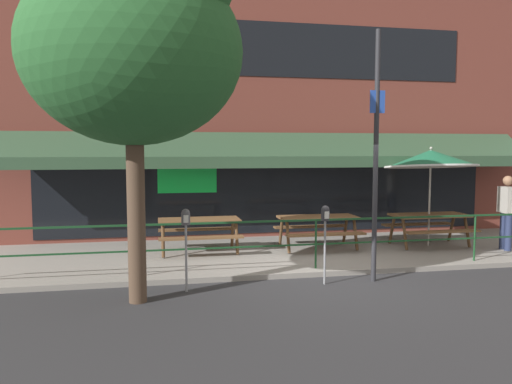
{
  "coord_description": "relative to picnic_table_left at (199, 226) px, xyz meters",
  "views": [
    {
      "loc": [
        -3.0,
        -8.85,
        2.42
      ],
      "look_at": [
        -0.93,
        1.6,
        1.5
      ],
      "focal_mm": 35.0,
      "sensor_mm": 36.0,
      "label": 1
    }
  ],
  "objects": [
    {
      "name": "picnic_table_centre",
      "position": [
        2.74,
        -0.1,
        0.0
      ],
      "size": [
        1.8,
        1.42,
        0.76
      ],
      "color": "brown",
      "rests_on": "patio_deck"
    },
    {
      "name": "street_tree_curbside",
      "position": [
        -1.13,
        -3.17,
        3.37
      ],
      "size": [
        3.36,
        3.03,
        5.83
      ],
      "color": "brown",
      "rests_on": "ground"
    },
    {
      "name": "patio_deck",
      "position": [
        2.1,
        -0.2,
        -0.66
      ],
      "size": [
        15.0,
        4.0,
        0.1
      ],
      "primitive_type": "cube",
      "color": "gray",
      "rests_on": "ground"
    },
    {
      "name": "parking_meter_far",
      "position": [
        2.02,
        -2.69,
        0.44
      ],
      "size": [
        0.15,
        0.16,
        1.42
      ],
      "color": "gray",
      "rests_on": "ground"
    },
    {
      "name": "restaurant_building",
      "position": [
        2.1,
        2.02,
        2.84
      ],
      "size": [
        15.0,
        1.6,
        7.14
      ],
      "color": "brown",
      "rests_on": "ground"
    },
    {
      "name": "street_sign_pole",
      "position": [
        2.97,
        -2.66,
        1.61
      ],
      "size": [
        0.28,
        0.09,
        4.53
      ],
      "color": "#2D2D33",
      "rests_on": "ground"
    },
    {
      "name": "patio_umbrella_right",
      "position": [
        5.48,
        -0.24,
        1.47
      ],
      "size": [
        2.14,
        2.14,
        2.38
      ],
      "color": "#B7B2A8",
      "rests_on": "patio_deck"
    },
    {
      "name": "patio_railing",
      "position": [
        2.1,
        -1.9,
        0.09
      ],
      "size": [
        13.84,
        0.04,
        0.97
      ],
      "color": "#194723",
      "rests_on": "patio_deck"
    },
    {
      "name": "pedestrian_walking",
      "position": [
        6.96,
        -1.03,
        0.35
      ],
      "size": [
        0.27,
        0.62,
        1.71
      ],
      "color": "navy",
      "rests_on": "patio_deck"
    },
    {
      "name": "parking_meter_near",
      "position": [
        -0.44,
        -2.69,
        0.44
      ],
      "size": [
        0.15,
        0.16,
        1.42
      ],
      "color": "gray",
      "rests_on": "ground"
    },
    {
      "name": "ground_plane",
      "position": [
        2.1,
        -2.2,
        -0.71
      ],
      "size": [
        120.0,
        120.0,
        0.0
      ],
      "primitive_type": "plane",
      "color": "#2D2D30"
    },
    {
      "name": "picnic_table_right",
      "position": [
        5.48,
        -0.26,
        0.0
      ],
      "size": [
        1.8,
        1.42,
        0.76
      ],
      "color": "brown",
      "rests_on": "patio_deck"
    },
    {
      "name": "picnic_table_left",
      "position": [
        0.0,
        0.0,
        0.0
      ],
      "size": [
        1.8,
        1.42,
        0.76
      ],
      "color": "brown",
      "rests_on": "patio_deck"
    }
  ]
}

